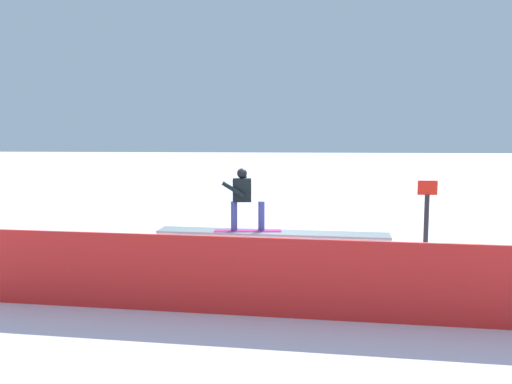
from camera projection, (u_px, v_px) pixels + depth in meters
ground_plane at (272, 260)px, 11.63m from camera, size 120.00×120.00×0.00m
grind_box at (272, 247)px, 11.60m from camera, size 5.07×1.00×0.63m
snowboarder at (244, 197)px, 11.56m from camera, size 1.48×0.48×1.37m
safety_fence at (260, 277)px, 8.05m from camera, size 9.59×0.78×1.21m
trail_marker at (426, 220)px, 11.13m from camera, size 0.40×0.10×1.78m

